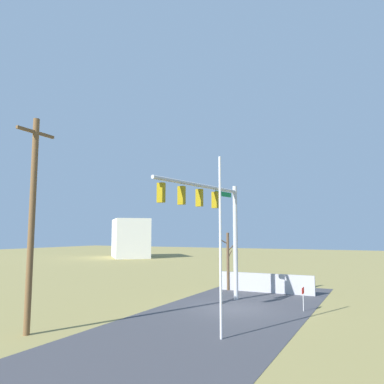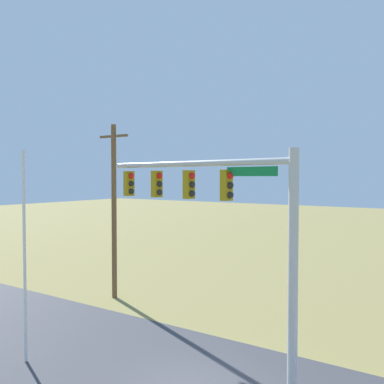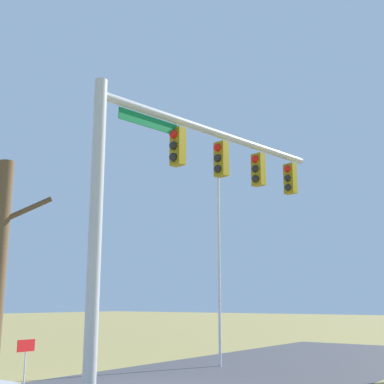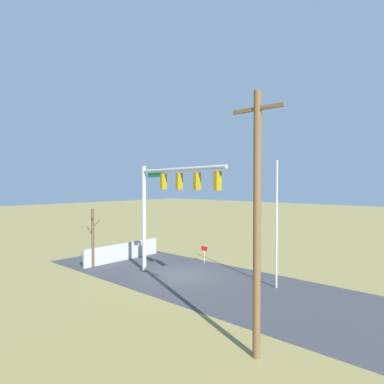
# 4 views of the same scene
# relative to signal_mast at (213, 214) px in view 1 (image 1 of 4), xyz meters

# --- Properties ---
(ground_plane) EXTENTS (160.00, 160.00, 0.00)m
(ground_plane) POSITION_rel_signal_mast_xyz_m (-0.22, -1.30, -5.17)
(ground_plane) COLOR olive
(road_surface) EXTENTS (28.00, 8.00, 0.01)m
(road_surface) POSITION_rel_signal_mast_xyz_m (-4.22, -1.30, -5.17)
(road_surface) COLOR #3D3D42
(road_surface) RESTS_ON ground_plane
(sidewalk_corner) EXTENTS (6.00, 6.00, 0.01)m
(sidewalk_corner) POSITION_rel_signal_mast_xyz_m (3.51, -0.41, -5.17)
(sidewalk_corner) COLOR #B7B5AD
(sidewalk_corner) RESTS_ON ground_plane
(retaining_fence) EXTENTS (0.20, 6.71, 1.30)m
(retaining_fence) POSITION_rel_signal_mast_xyz_m (6.02, -1.26, -4.52)
(retaining_fence) COLOR #A8A8AD
(retaining_fence) RESTS_ON ground_plane
(signal_mast) EXTENTS (7.87, 1.50, 7.08)m
(signal_mast) POSITION_rel_signal_mast_xyz_m (0.00, 0.00, 0.00)
(signal_mast) COLOR #B2B5BA
(signal_mast) RESTS_ON ground_plane
(flagpole) EXTENTS (0.10, 0.10, 7.20)m
(flagpole) POSITION_rel_signal_mast_xyz_m (-5.99, -2.89, -1.57)
(flagpole) COLOR silver
(flagpole) RESTS_ON ground_plane
(utility_pole) EXTENTS (1.90, 0.26, 8.98)m
(utility_pole) POSITION_rel_signal_mast_xyz_m (-8.96, 4.37, -0.51)
(utility_pole) COLOR brown
(utility_pole) RESTS_ON ground_plane
(bare_tree) EXTENTS (1.27, 1.02, 4.13)m
(bare_tree) POSITION_rel_signal_mast_xyz_m (5.90, 1.42, -3.04)
(bare_tree) COLOR brown
(bare_tree) RESTS_ON ground_plane
(open_sign) EXTENTS (0.56, 0.04, 1.22)m
(open_sign) POSITION_rel_signal_mast_xyz_m (0.82, -4.78, -4.26)
(open_sign) COLOR silver
(open_sign) RESTS_ON ground_plane
(distant_building) EXTENTS (10.93, 10.74, 6.54)m
(distant_building) POSITION_rel_signal_mast_xyz_m (33.25, 30.08, -1.90)
(distant_building) COLOR silver
(distant_building) RESTS_ON ground_plane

